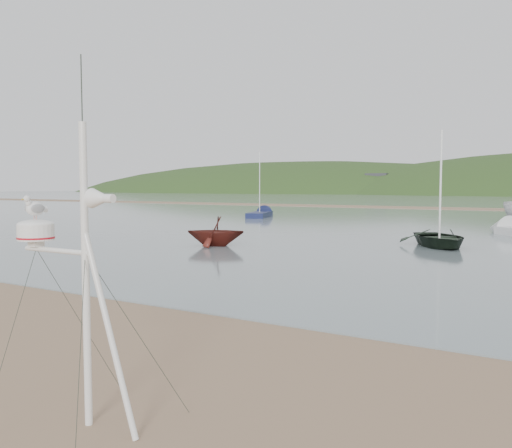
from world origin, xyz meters
The scene contains 5 objects.
ground centered at (0.00, 0.00, 0.00)m, with size 560.00×560.00×0.00m, color #81634A.
mast_rig centered at (1.76, -1.68, 1.14)m, with size 2.09×2.23×4.71m.
boat_dark centered at (0.95, 21.39, 2.23)m, with size 3.12×0.91×4.38m, color black.
boat_red centered at (-8.89, 15.99, 1.47)m, with size 2.47×1.51×2.86m, color #541A13.
sailboat_blue_near centered at (-20.78, 40.68, 0.30)m, with size 3.95×7.12×6.92m.
Camera 1 is at (7.21, -6.29, 3.07)m, focal length 38.00 mm.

